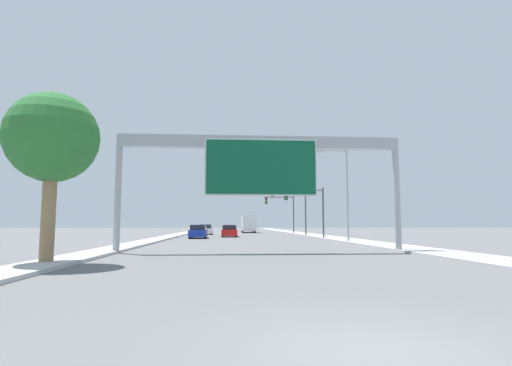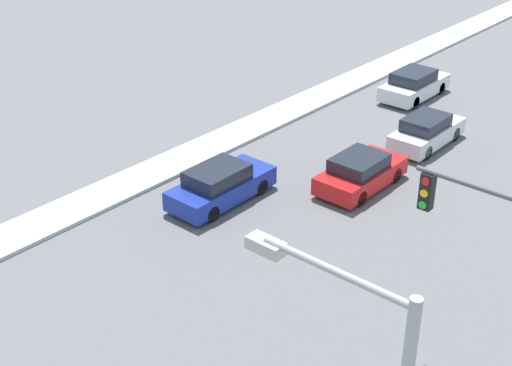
# 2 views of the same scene
# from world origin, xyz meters

# --- Properties ---
(median_strip_left) EXTENTS (2.00, 120.00, 0.15)m
(median_strip_left) POSITION_xyz_m (-9.00, 60.00, 0.07)
(median_strip_left) COLOR #B2B2B2
(median_strip_left) RESTS_ON ground
(car_near_center) EXTENTS (1.88, 4.45, 1.51)m
(car_near_center) POSITION_xyz_m (-5.25, 55.13, 0.71)
(car_near_center) COLOR silver
(car_near_center) RESTS_ON ground
(car_mid_center) EXTENTS (1.71, 4.26, 1.46)m
(car_mid_center) POSITION_xyz_m (-1.75, 50.10, 0.69)
(car_mid_center) COLOR silver
(car_mid_center) RESTS_ON ground
(car_far_left) EXTENTS (1.90, 4.20, 1.44)m
(car_far_left) POSITION_xyz_m (-1.75, 44.69, 0.68)
(car_far_left) COLOR red
(car_far_left) RESTS_ON ground
(car_far_right) EXTENTS (1.85, 4.54, 1.51)m
(car_far_right) POSITION_xyz_m (-5.25, 40.17, 0.71)
(car_far_right) COLOR navy
(car_far_right) RESTS_ON ground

